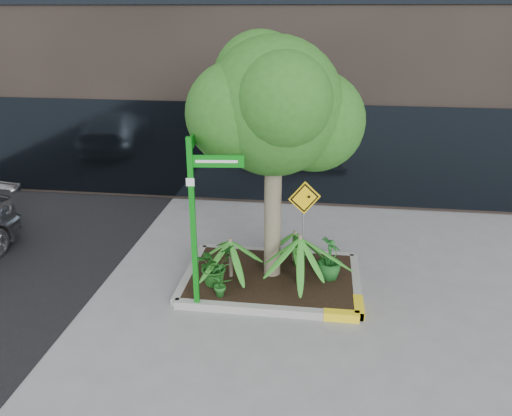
# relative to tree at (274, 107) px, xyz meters

# --- Properties ---
(ground) EXTENTS (80.00, 80.00, 0.00)m
(ground) POSITION_rel_tree_xyz_m (-0.19, -0.41, -3.35)
(ground) COLOR gray
(ground) RESTS_ON ground
(planter) EXTENTS (3.35, 2.36, 0.15)m
(planter) POSITION_rel_tree_xyz_m (0.04, -0.14, -3.25)
(planter) COLOR #9E9E99
(planter) RESTS_ON ground
(tree) EXTENTS (3.06, 2.71, 4.59)m
(tree) POSITION_rel_tree_xyz_m (0.00, 0.00, 0.00)
(tree) COLOR gray
(tree) RESTS_ON ground
(palm_front) EXTENTS (1.14, 1.14, 1.26)m
(palm_front) POSITION_rel_tree_xyz_m (0.54, -0.38, -2.25)
(palm_front) COLOR gray
(palm_front) RESTS_ON ground
(palm_left) EXTENTS (0.89, 0.89, 0.99)m
(palm_left) POSITION_rel_tree_xyz_m (-0.76, -0.25, -2.46)
(palm_left) COLOR gray
(palm_left) RESTS_ON ground
(palm_back) EXTENTS (0.73, 0.73, 0.81)m
(palm_back) POSITION_rel_tree_xyz_m (0.39, 0.56, -2.59)
(palm_back) COLOR gray
(palm_back) RESTS_ON ground
(shrub_a) EXTENTS (0.94, 0.94, 0.76)m
(shrub_a) POSITION_rel_tree_xyz_m (-1.02, -0.55, -2.82)
(shrub_a) COLOR #1B5819
(shrub_a) RESTS_ON planter
(shrub_b) EXTENTS (0.52, 0.52, 0.82)m
(shrub_b) POSITION_rel_tree_xyz_m (1.09, -0.05, -2.79)
(shrub_b) COLOR #1D6021
(shrub_b) RESTS_ON planter
(shrub_c) EXTENTS (0.51, 0.51, 0.69)m
(shrub_c) POSITION_rel_tree_xyz_m (-0.82, -0.96, -2.85)
(shrub_c) COLOR #1D5F1D
(shrub_c) RESTS_ON planter
(shrub_d) EXTENTS (0.51, 0.51, 0.71)m
(shrub_d) POSITION_rel_tree_xyz_m (0.52, 0.35, -2.84)
(shrub_d) COLOR #24661D
(shrub_d) RESTS_ON planter
(street_sign_post) EXTENTS (0.95, 0.90, 3.08)m
(street_sign_post) POSITION_rel_tree_xyz_m (-1.13, -1.14, -1.45)
(street_sign_post) COLOR #0B8314
(street_sign_post) RESTS_ON ground
(cattle_sign) EXTENTS (0.56, 0.26, 1.97)m
(cattle_sign) POSITION_rel_tree_xyz_m (0.58, -0.27, -1.86)
(cattle_sign) COLOR slate
(cattle_sign) RESTS_ON ground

